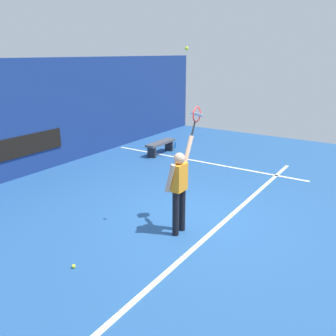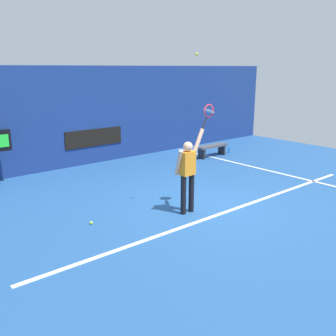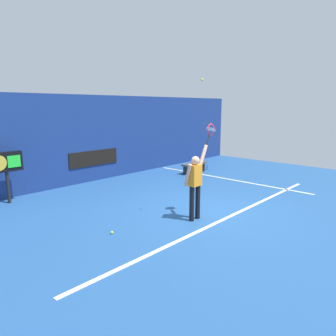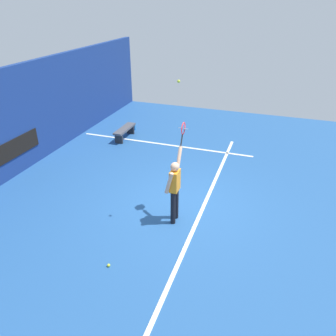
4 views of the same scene
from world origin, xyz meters
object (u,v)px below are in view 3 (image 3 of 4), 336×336
court_bench (194,165)px  tennis_racket (211,131)px  tennis_player (195,182)px  scoreboard_clock (6,164)px  spare_ball (112,232)px  water_bottle (207,167)px  tennis_ball (202,80)px

court_bench → tennis_racket: bearing=-137.9°
tennis_player → scoreboard_clock: (-2.75, 5.09, 0.21)m
court_bench → spare_ball: size_ratio=20.59×
water_bottle → spare_ball: size_ratio=3.53×
court_bench → tennis_ball: bearing=-140.6°
scoreboard_clock → spare_ball: scoreboard_clock is taller
tennis_player → spare_ball: 2.44m
scoreboard_clock → court_bench: bearing=-10.8°
water_bottle → spare_ball: 8.28m
water_bottle → spare_ball: water_bottle is taller
tennis_ball → scoreboard_clock: bearing=120.2°
tennis_ball → water_bottle: bearing=33.8°
tennis_player → water_bottle: tennis_player is taller
tennis_player → water_bottle: (5.69, 3.68, -0.89)m
tennis_ball → spare_ball: (-2.29, 0.82, -3.55)m
tennis_player → tennis_racket: (0.62, -0.00, 1.29)m
tennis_ball → court_bench: size_ratio=0.05×
tennis_ball → tennis_player: bearing=-179.0°
court_bench → water_bottle: size_ratio=5.83×
tennis_player → tennis_racket: bearing=-0.4°
scoreboard_clock → court_bench: size_ratio=1.13×
water_bottle → scoreboard_clock: bearing=170.5°
tennis_racket → water_bottle: 6.63m
tennis_player → court_bench: 6.00m
tennis_player → scoreboard_clock: bearing=118.3°
tennis_racket → tennis_ball: bearing=178.9°
tennis_player → tennis_ball: tennis_ball is taller
tennis_ball → spare_ball: bearing=160.3°
court_bench → spare_ball: bearing=-157.2°
tennis_player → spare_ball: (-2.08, 0.83, -0.98)m
scoreboard_clock → court_bench: scoreboard_clock is taller
tennis_racket → spare_ball: (-2.70, 0.83, -2.27)m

